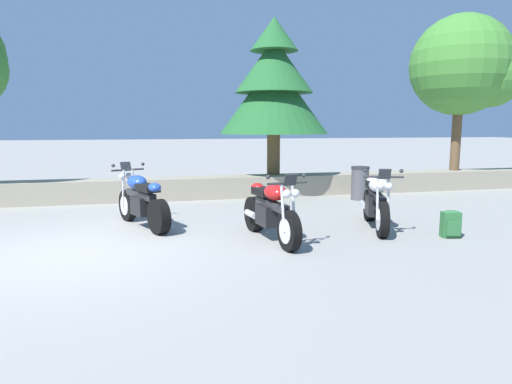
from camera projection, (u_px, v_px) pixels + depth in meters
ground_plane at (73, 254)px, 6.66m from camera, size 120.00×120.00×0.00m
stone_wall at (103, 191)px, 11.24m from camera, size 36.00×0.80×0.55m
motorcycle_blue_near_left at (141, 201)px, 8.39m from camera, size 1.06×1.95×1.18m
motorcycle_red_centre at (271, 211)px, 7.38m from camera, size 0.72×2.06×1.18m
motorcycle_white_far_right at (376, 203)px, 8.25m from camera, size 0.95×2.00×1.18m
rider_backpack at (451, 223)px, 7.60m from camera, size 0.33×0.30×0.47m
pine_tree_mid_left at (274, 86)px, 12.14m from camera, size 2.95×2.95×4.21m
leafy_tree_mid_right at (467, 68)px, 13.15m from camera, size 3.07×2.93×4.57m
trash_bin at (360, 183)px, 11.50m from camera, size 0.46×0.46×0.86m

